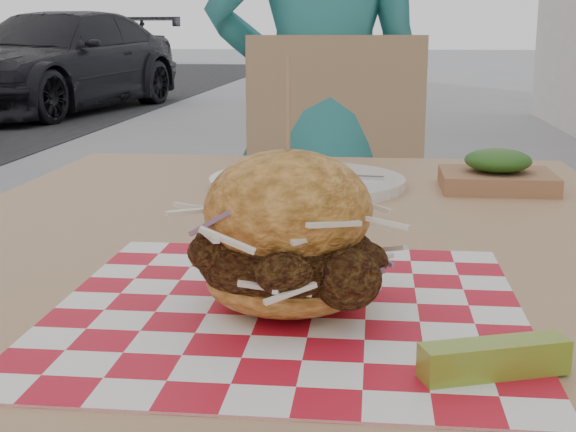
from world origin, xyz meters
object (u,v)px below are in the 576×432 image
(diner, at_px, (321,115))
(car_dark, at_px, (57,61))
(patio_chair, at_px, (324,213))
(patio_table, at_px, (279,326))
(sandwich, at_px, (288,241))

(diner, relative_size, car_dark, 0.37)
(car_dark, relative_size, patio_chair, 4.30)
(patio_table, xyz_separation_m, sandwich, (0.03, -0.17, 0.13))
(diner, relative_size, sandwich, 7.90)
(patio_table, height_order, patio_chair, patio_chair)
(diner, relative_size, patio_chair, 1.60)
(diner, bearing_deg, patio_chair, 84.08)
(car_dark, xyz_separation_m, patio_table, (3.69, -8.59, 0.08))
(patio_table, bearing_deg, patio_chair, 91.02)
(diner, bearing_deg, car_dark, -76.95)
(diner, distance_m, sandwich, 1.37)
(patio_chair, xyz_separation_m, sandwich, (0.05, -1.20, 0.25))
(diner, xyz_separation_m, patio_table, (0.04, -1.20, -0.09))
(diner, height_order, car_dark, diner)
(patio_chair, bearing_deg, patio_table, -99.71)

